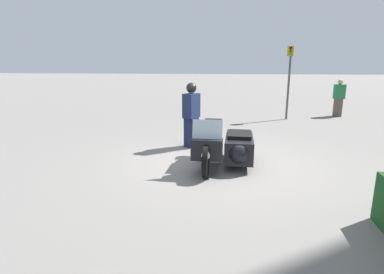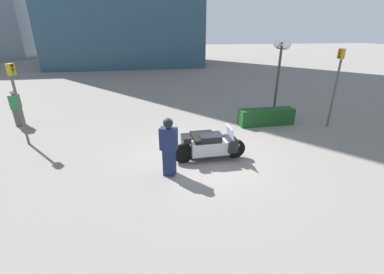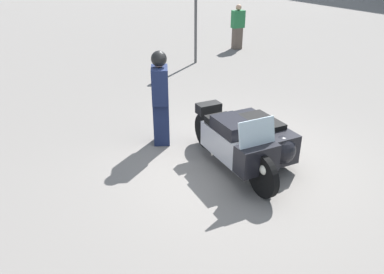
{
  "view_description": "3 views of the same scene",
  "coord_description": "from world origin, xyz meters",
  "px_view_note": "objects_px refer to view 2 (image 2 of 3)",
  "views": [
    {
      "loc": [
        6.85,
        0.39,
        2.25
      ],
      "look_at": [
        0.36,
        -0.68,
        0.68
      ],
      "focal_mm": 28.0,
      "sensor_mm": 36.0,
      "label": 1
    },
    {
      "loc": [
        -1.92,
        -7.81,
        4.05
      ],
      "look_at": [
        -0.48,
        -0.32,
        0.9
      ],
      "focal_mm": 24.0,
      "sensor_mm": 36.0,
      "label": 2
    },
    {
      "loc": [
        4.86,
        -3.34,
        3.32
      ],
      "look_at": [
        -0.0,
        -0.95,
        0.68
      ],
      "focal_mm": 35.0,
      "sensor_mm": 36.0,
      "label": 3
    }
  ],
  "objects_px": {
    "traffic_light_near": "(337,77)",
    "traffic_light_far": "(16,93)",
    "police_motorcycle": "(208,143)",
    "hedge_bush_curbside": "(266,117)",
    "twin_lamp_post": "(280,56)",
    "officer_rider": "(169,146)",
    "pedestrian_bystander": "(17,108)"
  },
  "relations": [
    {
      "from": "police_motorcycle",
      "to": "hedge_bush_curbside",
      "type": "bearing_deg",
      "value": 37.11
    },
    {
      "from": "officer_rider",
      "to": "twin_lamp_post",
      "type": "xyz_separation_m",
      "value": [
        5.95,
        4.94,
        2.0
      ]
    },
    {
      "from": "hedge_bush_curbside",
      "to": "traffic_light_far",
      "type": "bearing_deg",
      "value": -177.76
    },
    {
      "from": "twin_lamp_post",
      "to": "traffic_light_near",
      "type": "bearing_deg",
      "value": -51.46
    },
    {
      "from": "police_motorcycle",
      "to": "traffic_light_near",
      "type": "xyz_separation_m",
      "value": [
        6.11,
        1.88,
        1.76
      ]
    },
    {
      "from": "hedge_bush_curbside",
      "to": "twin_lamp_post",
      "type": "xyz_separation_m",
      "value": [
        1.04,
        1.25,
        2.58
      ]
    },
    {
      "from": "police_motorcycle",
      "to": "twin_lamp_post",
      "type": "xyz_separation_m",
      "value": [
        4.49,
        3.91,
        2.48
      ]
    },
    {
      "from": "traffic_light_near",
      "to": "pedestrian_bystander",
      "type": "bearing_deg",
      "value": -14.39
    },
    {
      "from": "twin_lamp_post",
      "to": "hedge_bush_curbside",
      "type": "bearing_deg",
      "value": -129.8
    },
    {
      "from": "traffic_light_near",
      "to": "traffic_light_far",
      "type": "height_order",
      "value": "traffic_light_near"
    },
    {
      "from": "police_motorcycle",
      "to": "officer_rider",
      "type": "height_order",
      "value": "officer_rider"
    },
    {
      "from": "twin_lamp_post",
      "to": "traffic_light_near",
      "type": "height_order",
      "value": "twin_lamp_post"
    },
    {
      "from": "police_motorcycle",
      "to": "pedestrian_bystander",
      "type": "height_order",
      "value": "pedestrian_bystander"
    },
    {
      "from": "traffic_light_far",
      "to": "officer_rider",
      "type": "bearing_deg",
      "value": -15.94
    },
    {
      "from": "police_motorcycle",
      "to": "traffic_light_near",
      "type": "height_order",
      "value": "traffic_light_near"
    },
    {
      "from": "police_motorcycle",
      "to": "twin_lamp_post",
      "type": "distance_m",
      "value": 6.45
    },
    {
      "from": "pedestrian_bystander",
      "to": "police_motorcycle",
      "type": "bearing_deg",
      "value": -28.19
    },
    {
      "from": "officer_rider",
      "to": "hedge_bush_curbside",
      "type": "xyz_separation_m",
      "value": [
        4.91,
        3.69,
        -0.58
      ]
    },
    {
      "from": "officer_rider",
      "to": "pedestrian_bystander",
      "type": "bearing_deg",
      "value": 69.87
    },
    {
      "from": "police_motorcycle",
      "to": "hedge_bush_curbside",
      "type": "height_order",
      "value": "police_motorcycle"
    },
    {
      "from": "traffic_light_near",
      "to": "pedestrian_bystander",
      "type": "distance_m",
      "value": 14.24
    },
    {
      "from": "traffic_light_near",
      "to": "hedge_bush_curbside",
      "type": "bearing_deg",
      "value": -19.36
    },
    {
      "from": "twin_lamp_post",
      "to": "traffic_light_far",
      "type": "relative_size",
      "value": 1.21
    },
    {
      "from": "officer_rider",
      "to": "twin_lamp_post",
      "type": "bearing_deg",
      "value": -28.38
    },
    {
      "from": "twin_lamp_post",
      "to": "pedestrian_bystander",
      "type": "bearing_deg",
      "value": 176.38
    },
    {
      "from": "officer_rider",
      "to": "traffic_light_far",
      "type": "xyz_separation_m",
      "value": [
        -5.1,
        3.3,
        1.07
      ]
    },
    {
      "from": "officer_rider",
      "to": "twin_lamp_post",
      "type": "relative_size",
      "value": 0.49
    },
    {
      "from": "police_motorcycle",
      "to": "hedge_bush_curbside",
      "type": "relative_size",
      "value": 0.97
    },
    {
      "from": "traffic_light_near",
      "to": "traffic_light_far",
      "type": "xyz_separation_m",
      "value": [
        -12.67,
        0.39,
        -0.21
      ]
    },
    {
      "from": "police_motorcycle",
      "to": "twin_lamp_post",
      "type": "relative_size",
      "value": 0.68
    },
    {
      "from": "police_motorcycle",
      "to": "pedestrian_bystander",
      "type": "bearing_deg",
      "value": 148.39
    },
    {
      "from": "officer_rider",
      "to": "hedge_bush_curbside",
      "type": "distance_m",
      "value": 6.17
    }
  ]
}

